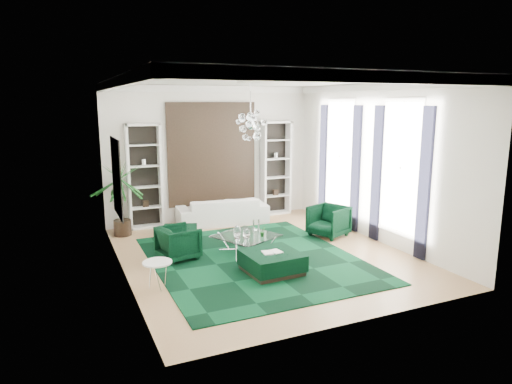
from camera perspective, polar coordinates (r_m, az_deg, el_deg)
name	(u,v)px	position (r m, az deg, el deg)	size (l,w,h in m)	color
floor	(263,255)	(10.30, 0.86, -7.84)	(6.00, 7.00, 0.02)	tan
ceiling	(263,79)	(9.75, 0.93, 13.90)	(6.00, 7.00, 0.02)	white
wall_back	(211,154)	(13.09, -5.59, 4.78)	(6.00, 0.02, 3.80)	silver
wall_front	(363,202)	(6.87, 13.28, -1.28)	(6.00, 0.02, 3.80)	silver
wall_left	(119,180)	(9.02, -16.74, 1.47)	(0.02, 7.00, 3.80)	silver
wall_right	(376,163)	(11.43, 14.75, 3.54)	(0.02, 7.00, 3.80)	silver
crown_molding	(263,85)	(9.75, 0.93, 13.25)	(6.00, 7.00, 0.18)	white
ceiling_medallion	(257,82)	(10.02, 0.19, 13.60)	(0.90, 0.90, 0.05)	white
tapestry	(212,154)	(13.04, -5.52, 4.75)	(2.50, 0.06, 2.80)	black
shelving_left	(144,177)	(12.49, -13.78, 1.88)	(0.90, 0.38, 2.80)	white
shelving_right	(276,168)	(13.71, 2.48, 3.00)	(0.90, 0.38, 2.80)	white
painting	(117,178)	(9.62, -16.95, 1.74)	(0.04, 1.30, 1.60)	black
window_near	(401,168)	(10.74, 17.65, 2.90)	(0.03, 1.10, 2.90)	white
curtain_near_a	(424,184)	(10.19, 20.31, 0.89)	(0.07, 0.30, 3.25)	black
curtain_near_b	(377,174)	(11.34, 14.85, 2.19)	(0.07, 0.30, 3.25)	black
window_far	(340,156)	(12.61, 10.43, 4.41)	(0.03, 1.10, 2.90)	white
curtain_far_a	(356,169)	(12.00, 12.35, 2.78)	(0.07, 0.30, 3.25)	black
curtain_far_b	(323,162)	(13.27, 8.37, 3.71)	(0.07, 0.30, 3.25)	black
rug	(254,259)	(9.97, -0.23, -8.37)	(4.20, 5.00, 0.02)	black
sofa	(222,211)	(12.79, -4.24, -2.34)	(2.49, 0.97, 0.73)	white
armchair_left	(178,243)	(10.05, -9.68, -6.27)	(0.77, 0.80, 0.73)	black
armchair_right	(328,221)	(11.70, 9.05, -3.59)	(0.84, 0.87, 0.79)	black
coffee_table	(246,244)	(10.35, -1.22, -6.50)	(1.18, 1.18, 0.41)	white
ottoman_side	(180,235)	(11.28, -9.52, -5.29)	(0.81, 0.81, 0.36)	black
ottoman_front	(272,263)	(9.18, 1.98, -8.81)	(1.06, 1.06, 0.42)	black
book	(272,252)	(9.10, 1.99, -7.48)	(0.40, 0.26, 0.03)	white
side_table	(158,276)	(8.59, -12.16, -10.20)	(0.53, 0.53, 0.51)	white
palm	(120,189)	(11.94, -16.60, 0.32)	(1.49, 1.49, 2.39)	#19591E
chandelier	(250,125)	(10.23, -0.70, 8.39)	(0.87, 0.87, 0.78)	white
table_plant	(263,232)	(10.16, 0.85, -4.98)	(0.13, 0.10, 0.23)	#19591E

